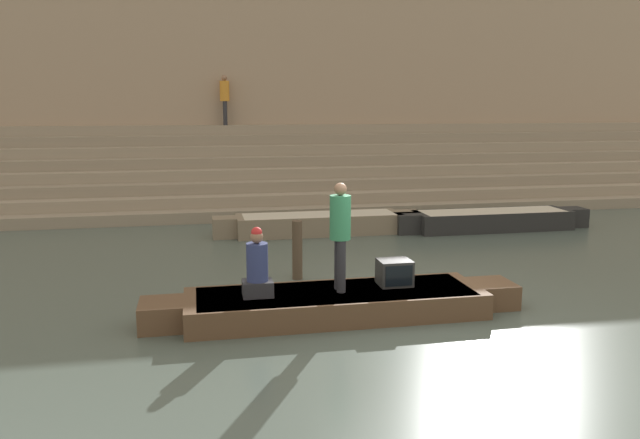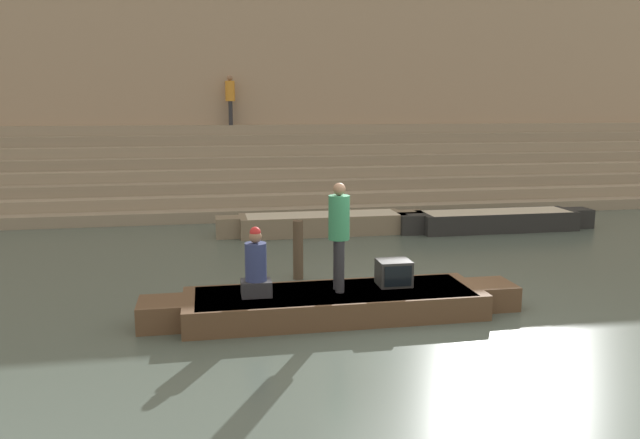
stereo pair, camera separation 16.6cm
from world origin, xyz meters
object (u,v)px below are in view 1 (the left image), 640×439
(person_standing, at_px, (340,229))
(tv_set, at_px, (395,272))
(moored_boat_shore, at_px, (492,220))
(person_on_steps, at_px, (225,96))
(moored_boat_distant, at_px, (319,223))
(person_rowing, at_px, (257,268))
(mooring_post, at_px, (297,250))
(rowboat_main, at_px, (335,303))

(person_standing, bearing_deg, tv_set, 18.30)
(moored_boat_shore, bearing_deg, person_standing, -137.93)
(tv_set, relative_size, person_on_steps, 0.31)
(moored_boat_distant, height_order, person_on_steps, person_on_steps)
(person_rowing, bearing_deg, person_on_steps, 89.58)
(moored_boat_shore, bearing_deg, person_rowing, -143.78)
(person_rowing, bearing_deg, mooring_post, 66.73)
(rowboat_main, bearing_deg, person_rowing, 179.01)
(person_rowing, bearing_deg, moored_boat_distant, 71.21)
(person_standing, distance_m, person_on_steps, 12.80)
(tv_set, bearing_deg, person_standing, 179.92)
(mooring_post, relative_size, person_on_steps, 0.66)
(rowboat_main, bearing_deg, person_on_steps, 93.49)
(person_standing, distance_m, moored_boat_shore, 7.99)
(rowboat_main, bearing_deg, person_standing, 20.37)
(moored_boat_shore, height_order, person_on_steps, person_on_steps)
(rowboat_main, relative_size, tv_set, 11.33)
(person_standing, relative_size, moored_boat_shore, 0.32)
(person_standing, distance_m, tv_set, 1.20)
(moored_boat_distant, bearing_deg, person_rowing, -104.62)
(moored_boat_shore, distance_m, mooring_post, 6.80)
(mooring_post, bearing_deg, moored_boat_shore, 32.38)
(person_standing, xyz_separation_m, person_on_steps, (-1.04, 12.58, 2.13))
(rowboat_main, xyz_separation_m, person_rowing, (-1.19, 0.00, 0.60))
(rowboat_main, distance_m, person_on_steps, 13.06)
(person_standing, bearing_deg, mooring_post, 108.61)
(rowboat_main, distance_m, moored_boat_distant, 6.26)
(moored_boat_shore, distance_m, moored_boat_distant, 4.53)
(rowboat_main, distance_m, person_standing, 1.15)
(tv_set, xyz_separation_m, person_on_steps, (-1.95, 12.45, 2.90))
(person_rowing, relative_size, person_on_steps, 0.63)
(rowboat_main, xyz_separation_m, tv_set, (0.99, 0.16, 0.38))
(person_standing, bearing_deg, moored_boat_shore, 57.03)
(tv_set, distance_m, person_on_steps, 12.93)
(rowboat_main, distance_m, tv_set, 1.07)
(rowboat_main, relative_size, moored_boat_shore, 1.11)
(person_standing, relative_size, person_on_steps, 1.00)
(person_rowing, bearing_deg, moored_boat_shore, 41.49)
(tv_set, bearing_deg, rowboat_main, -179.02)
(person_rowing, relative_size, tv_set, 2.04)
(person_standing, height_order, moored_boat_distant, person_standing)
(moored_boat_shore, bearing_deg, mooring_post, -152.27)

